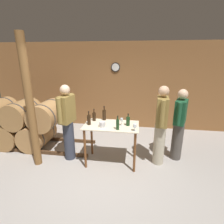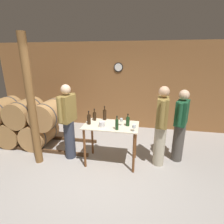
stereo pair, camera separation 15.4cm
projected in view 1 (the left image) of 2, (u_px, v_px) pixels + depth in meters
ground_plane at (100, 173)px, 3.54m from camera, size 14.00×14.00×0.00m
back_wall at (116, 86)px, 5.60m from camera, size 8.40×0.08×2.70m
barrel_rack at (18, 124)px, 4.52m from camera, size 4.25×0.88×1.23m
tasting_table at (111, 132)px, 3.71m from camera, size 1.14×0.66×0.90m
wooden_post at (30, 105)px, 3.47m from camera, size 0.16×0.16×2.70m
wine_bottle_far_left at (89, 120)px, 3.64m from camera, size 0.08×0.08×0.29m
wine_bottle_left at (94, 116)px, 3.87m from camera, size 0.07×0.07×0.27m
wine_bottle_center at (104, 115)px, 3.90m from camera, size 0.08×0.08×0.32m
wine_bottle_right at (118, 124)px, 3.39m from camera, size 0.06×0.06×0.28m
wine_bottle_far_right at (128, 121)px, 3.59m from camera, size 0.08×0.08×0.26m
wine_glass_near_left at (122, 120)px, 3.59m from camera, size 0.06×0.06×0.16m
wine_glass_near_center at (135, 126)px, 3.33m from camera, size 0.07×0.07×0.14m
ice_bucket at (103, 124)px, 3.53m from camera, size 0.13×0.13×0.11m
person_host at (179, 124)px, 3.82m from camera, size 0.34×0.56×1.62m
person_visitor_with_scarf at (68, 121)px, 3.81m from camera, size 0.29×0.58×1.71m
person_visitor_bearded at (161, 125)px, 3.63m from camera, size 0.25×0.59×1.72m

